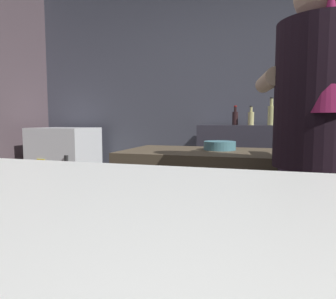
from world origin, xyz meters
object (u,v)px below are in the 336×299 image
(mini_fridge, at_px, (65,172))
(mixing_bowl, at_px, (220,146))
(bartender, at_px, (316,146))
(bottle_soy, at_px, (251,118))
(bottle_vinegar, at_px, (271,114))
(bottle_hot_sauce, at_px, (235,118))

(mini_fridge, xyz_separation_m, mixing_bowl, (1.90, -1.03, 0.43))
(bartender, height_order, bottle_soy, bartender)
(bartender, relative_size, bottle_soy, 9.24)
(bartender, distance_m, bottle_vinegar, 1.68)
(bartender, bearing_deg, mixing_bowl, 33.07)
(mini_fridge, bearing_deg, bartender, -33.41)
(mini_fridge, height_order, bottle_soy, bottle_soy)
(mini_fridge, relative_size, bartender, 0.60)
(bartender, bearing_deg, mini_fridge, 48.12)
(bartender, distance_m, mixing_bowl, 0.70)
(mixing_bowl, distance_m, bottle_hot_sauce, 1.23)
(mixing_bowl, relative_size, bottle_soy, 1.08)
(bartender, xyz_separation_m, bottle_hot_sauce, (-0.48, 1.74, 0.14))
(bartender, relative_size, mixing_bowl, 8.59)
(mini_fridge, xyz_separation_m, bottle_soy, (2.04, 0.11, 0.62))
(mini_fridge, relative_size, bottle_vinegar, 3.88)
(bartender, xyz_separation_m, bottle_vinegar, (-0.14, 1.66, 0.17))
(mini_fridge, bearing_deg, bottle_vinegar, 2.74)
(bartender, relative_size, bottle_hot_sauce, 8.86)
(bottle_soy, xyz_separation_m, bottle_vinegar, (0.18, -0.00, 0.03))
(bottle_vinegar, bearing_deg, bottle_hot_sauce, 167.88)
(mini_fridge, distance_m, mixing_bowl, 2.20)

